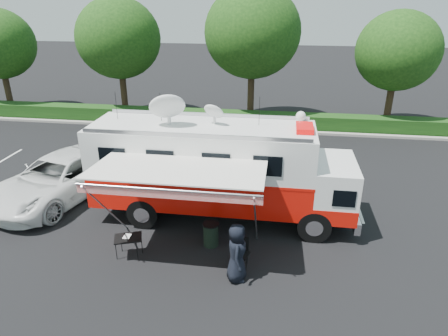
# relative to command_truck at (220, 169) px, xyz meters

# --- Properties ---
(ground_plane) EXTENTS (120.00, 120.00, 0.00)m
(ground_plane) POSITION_rel_command_truck_xyz_m (0.09, 0.00, -2.05)
(ground_plane) COLOR black
(ground_plane) RESTS_ON ground
(back_border) EXTENTS (60.00, 6.14, 8.87)m
(back_border) POSITION_rel_command_truck_xyz_m (1.23, 12.90, 2.95)
(back_border) COLOR #9E998E
(back_border) RESTS_ON ground_plane
(stall_lines) EXTENTS (24.12, 5.50, 0.01)m
(stall_lines) POSITION_rel_command_truck_xyz_m (-0.41, 3.00, -2.05)
(stall_lines) COLOR silver
(stall_lines) RESTS_ON ground_plane
(command_truck) EXTENTS (9.98, 2.75, 4.79)m
(command_truck) POSITION_rel_command_truck_xyz_m (0.00, 0.00, 0.00)
(command_truck) COLOR black
(command_truck) RESTS_ON ground_plane
(awning) EXTENTS (5.45, 2.80, 3.29)m
(awning) POSITION_rel_command_truck_xyz_m (-0.89, -2.85, 1.04)
(awning) COLOR silver
(awning) RESTS_ON ground_plane
(white_suv) EXTENTS (4.63, 7.16, 1.83)m
(white_suv) POSITION_rel_command_truck_xyz_m (-7.12, 0.67, -2.05)
(white_suv) COLOR silver
(white_suv) RESTS_ON ground_plane
(person) EXTENTS (0.71, 1.00, 1.93)m
(person) POSITION_rel_command_truck_xyz_m (1.09, -3.69, -2.05)
(person) COLOR black
(person) RESTS_ON ground_plane
(folding_table) EXTENTS (1.05, 0.89, 0.76)m
(folding_table) POSITION_rel_command_truck_xyz_m (-2.62, -3.06, -1.34)
(folding_table) COLOR black
(folding_table) RESTS_ON ground_plane
(folding_chair) EXTENTS (0.60, 0.63, 1.02)m
(folding_chair) POSITION_rel_command_truck_xyz_m (1.16, -2.96, -1.45)
(folding_chair) COLOR black
(folding_chair) RESTS_ON ground_plane
(trash_bin) EXTENTS (0.57, 0.57, 0.86)m
(trash_bin) POSITION_rel_command_truck_xyz_m (-0.01, -1.99, -1.62)
(trash_bin) COLOR black
(trash_bin) RESTS_ON ground_plane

